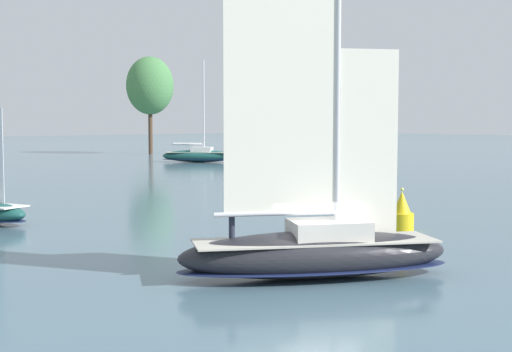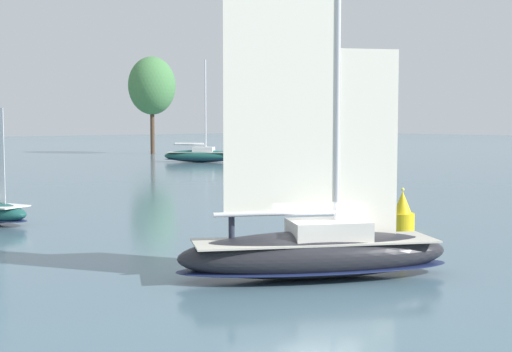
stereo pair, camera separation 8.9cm
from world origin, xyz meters
name	(u,v)px [view 2 (the right image)]	position (x,y,z in m)	size (l,w,h in m)	color
ground_plane	(315,277)	(0.00, 0.00, 0.00)	(400.00, 400.00, 0.00)	slate
tree_shore_left	(152,86)	(41.73, 76.16, 10.29)	(7.14, 7.14, 14.70)	#4C3828
sailboat_main	(315,247)	(0.01, 0.00, 1.02)	(9.30, 6.75, 12.67)	#232328
sailboat_moored_mid_channel	(200,155)	(34.77, 54.29, 0.85)	(7.90, 8.48, 12.46)	#194C47
channel_buoy	(402,214)	(10.11, 4.28, 0.81)	(1.13, 1.13, 2.05)	yellow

